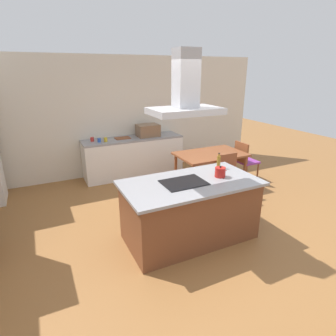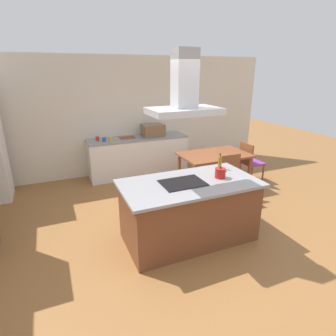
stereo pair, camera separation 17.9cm
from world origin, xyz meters
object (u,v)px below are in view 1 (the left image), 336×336
Objects in this scene: coffee_mug_blue at (99,140)px; chair_at_right_end at (244,159)px; countertop_microwave at (148,130)px; chair_facing_island at (230,175)px; cooktop at (184,183)px; coffee_mug_yellow at (106,140)px; dining_table at (210,157)px; range_hood at (186,94)px; cutting_board at (123,138)px; olive_oil_bottle at (219,162)px; coffee_mug_red at (92,139)px; tea_kettle at (220,172)px.

chair_at_right_end is (2.90, -1.34, -0.44)m from coffee_mug_blue.
chair_facing_island is at bearing -68.38° from countertop_microwave.
cooktop is 6.67× the size of coffee_mug_yellow.
dining_table is 1.56× the size of range_hood.
countertop_microwave is 0.62m from cutting_board.
chair_at_right_end is at bearing -31.94° from cutting_board.
olive_oil_bottle reaches higher than coffee_mug_red.
coffee_mug_red is 2.60m from dining_table.
coffee_mug_blue is at bearing 118.08° from olive_oil_bottle.
coffee_mug_yellow is (-1.20, 2.50, -0.06)m from olive_oil_bottle.
coffee_mug_blue is at bearing -167.79° from cutting_board.
olive_oil_bottle is 0.18× the size of dining_table.
coffee_mug_yellow is at bearing 144.10° from dining_table.
coffee_mug_red is at bearing 129.27° from coffee_mug_blue.
countertop_microwave is 1.68m from dining_table.
countertop_microwave is 5.56× the size of coffee_mug_red.
coffee_mug_blue reaches higher than chair_facing_island.
olive_oil_bottle reaches higher than dining_table.
chair_at_right_end reaches higher than dining_table.
coffee_mug_blue is 3.23m from chair_at_right_end.
olive_oil_bottle is 2.84m from coffee_mug_blue.
countertop_microwave is (0.03, 2.90, 0.07)m from tea_kettle.
range_hood is (0.66, -2.96, 1.16)m from coffee_mug_red.
cooktop is 0.67× the size of range_hood.
olive_oil_bottle is at bearing -143.40° from chair_at_right_end.
chair_at_right_end is (0.92, -0.00, -0.16)m from dining_table.
coffee_mug_blue is 2.86m from chair_facing_island.
tea_kettle reaches higher than coffee_mug_red.
chair_facing_island is (-0.00, -0.67, -0.16)m from dining_table.
dining_table is (1.43, -1.46, -0.24)m from cutting_board.
coffee_mug_red is at bearing 150.03° from coffee_mug_yellow.
olive_oil_bottle is at bearing -86.19° from countertop_microwave.
olive_oil_bottle is 0.28× the size of chair_facing_island.
coffee_mug_yellow is at bearing 109.38° from tea_kettle.
cooktop reaches higher than dining_table.
countertop_microwave reaches higher than chair_facing_island.
olive_oil_bottle is 2.74m from cutting_board.
olive_oil_bottle is at bearing -64.44° from coffee_mug_yellow.
coffee_mug_red and coffee_mug_blue have the same top height.
tea_kettle is 0.61× the size of cutting_board.
cooktop is 2.83m from coffee_mug_yellow.
olive_oil_bottle is 0.74× the size of cutting_board.
cutting_board is 0.38× the size of chair_at_right_end.
olive_oil_bottle is 0.28× the size of chair_at_right_end.
tea_kettle is at bearing -139.90° from chair_at_right_end.
cutting_board is (-0.61, 0.05, -0.13)m from countertop_microwave.
cooktop is 6.67× the size of coffee_mug_blue.
range_hood reaches higher than countertop_microwave.
coffee_mug_yellow is 0.44m from cutting_board.
dining_table is at bearing -35.90° from coffee_mug_yellow.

